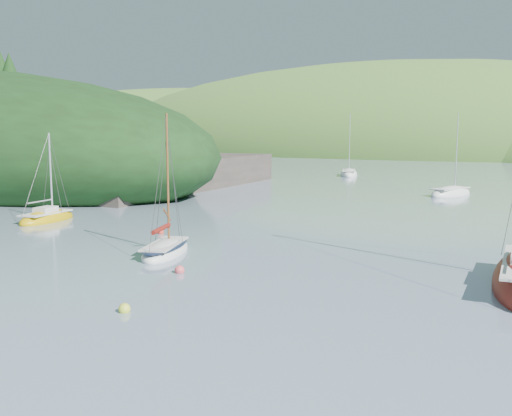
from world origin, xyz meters
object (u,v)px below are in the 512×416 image
Objects in this scene: sailboat_yellow at (47,219)px; distant_sloop_a at (451,194)px; daysailer_white at (165,250)px; distant_sloop_c at (349,175)px.

distant_sloop_a is at bearing 45.15° from sailboat_yellow.
daysailer_white reaches higher than sailboat_yellow.
distant_sloop_c is (-20.26, 18.80, 0.01)m from distant_sloop_a.
distant_sloop_c reaches higher than distant_sloop_a.
sailboat_yellow is at bearing -113.49° from distant_sloop_c.
distant_sloop_a is 27.64m from distant_sloop_c.
sailboat_yellow is 0.76× the size of distant_sloop_a.
daysailer_white is at bearing -82.21° from distant_sloop_a.
sailboat_yellow is 39.34m from distant_sloop_a.
distant_sloop_a reaches higher than daysailer_white.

